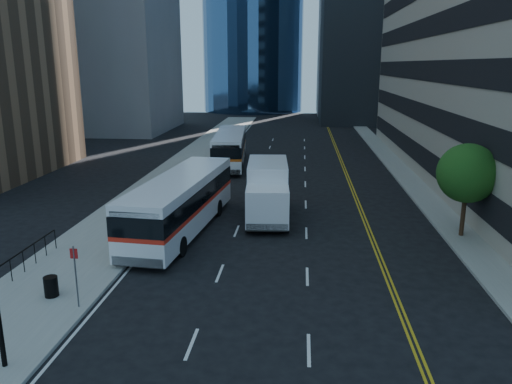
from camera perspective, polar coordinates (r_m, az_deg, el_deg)
ground at (r=21.15m, az=4.54°, el=-11.74°), size 160.00×160.00×0.00m
sidewalk_west at (r=46.18m, az=-8.16°, el=2.71°), size 5.00×90.00×0.15m
sidewalk_east at (r=45.83m, az=16.32°, el=2.19°), size 2.00×90.00×0.15m
midrise_west at (r=76.79m, az=-17.35°, el=19.90°), size 18.00×18.00×35.00m
street_tree at (r=28.99m, az=23.02°, el=1.97°), size 3.20×3.20×5.10m
bus_front at (r=28.55m, az=-8.53°, el=-1.12°), size 3.92×12.61×3.20m
bus_rear at (r=47.41m, az=-2.98°, el=5.12°), size 3.58×12.14×3.09m
box_truck at (r=30.74m, az=1.33°, el=0.24°), size 2.87×7.22×3.39m
trash_can at (r=22.17m, az=-22.38°, el=-9.95°), size 0.66×0.66×0.84m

